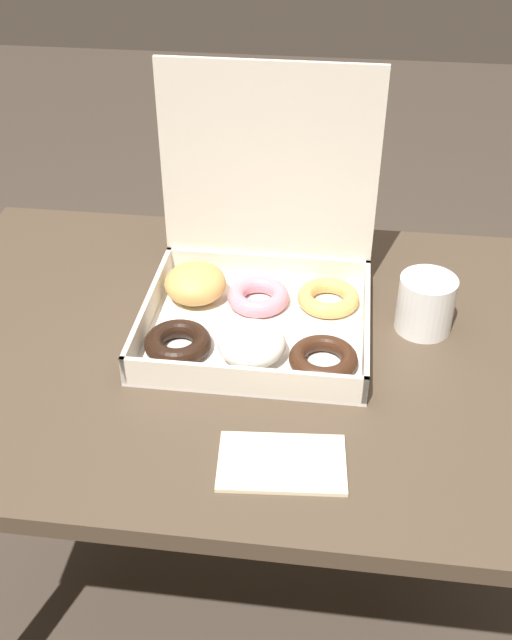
# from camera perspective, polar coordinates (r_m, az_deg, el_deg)

# --- Properties ---
(ground_plane) EXTENTS (8.00, 8.00, 0.00)m
(ground_plane) POSITION_cam_1_polar(r_m,az_deg,el_deg) (1.74, -0.77, -21.27)
(ground_plane) COLOR #42382D
(dining_table) EXTENTS (1.10, 0.77, 0.74)m
(dining_table) POSITION_cam_1_polar(r_m,az_deg,el_deg) (1.26, -0.99, -5.52)
(dining_table) COLOR #4C3D2D
(dining_table) RESTS_ON ground_plane
(donut_box) EXTENTS (0.36, 0.32, 0.38)m
(donut_box) POSITION_cam_1_polar(r_m,az_deg,el_deg) (1.20, -0.27, 2.60)
(donut_box) COLOR silver
(donut_box) RESTS_ON dining_table
(coffee_mug) EXTENTS (0.09, 0.09, 0.09)m
(coffee_mug) POSITION_cam_1_polar(r_m,az_deg,el_deg) (1.21, 12.81, 1.27)
(coffee_mug) COLOR white
(coffee_mug) RESTS_ON dining_table
(paper_napkin) EXTENTS (0.17, 0.12, 0.01)m
(paper_napkin) POSITION_cam_1_polar(r_m,az_deg,el_deg) (0.99, 1.98, -10.81)
(paper_napkin) COLOR beige
(paper_napkin) RESTS_ON dining_table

